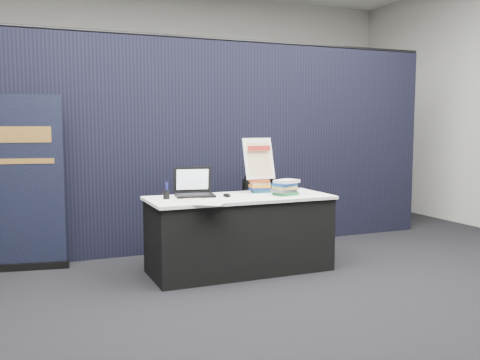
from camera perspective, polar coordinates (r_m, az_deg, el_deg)
name	(u,v)px	position (r m, az deg, el deg)	size (l,w,h in m)	color
floor	(263,286)	(4.91, 2.49, -11.25)	(8.00, 8.00, 0.00)	black
wall_back	(154,105)	(8.49, -9.20, 7.91)	(8.00, 0.02, 3.50)	#ADACA4
drape_partition	(204,146)	(6.18, -3.83, 3.61)	(6.00, 0.08, 2.40)	black
display_table	(240,234)	(5.31, -0.05, -5.75)	(1.80, 0.75, 0.75)	black
laptop	(193,189)	(5.28, -5.01, -1.00)	(0.41, 0.36, 0.28)	black
mouse	(227,195)	(5.19, -1.41, -1.63)	(0.07, 0.11, 0.03)	black
brochure_left	(191,200)	(5.01, -5.27, -2.11)	(0.27, 0.19, 0.00)	silver
brochure_mid	(206,203)	(4.77, -3.66, -2.51)	(0.32, 0.23, 0.00)	silver
brochure_right	(215,201)	(4.94, -2.67, -2.22)	(0.27, 0.19, 0.00)	white
pen_cup	(166,195)	(5.09, -7.86, -1.57)	(0.06, 0.06, 0.08)	black
book_stack_tall	(260,186)	(5.53, 2.14, -0.64)	(0.22, 0.19, 0.13)	#174A58
book_stack_short	(285,187)	(5.34, 4.85, -0.79)	(0.26, 0.23, 0.15)	#1C6B31
info_sign	(259,159)	(5.54, 2.01, 2.25)	(0.33, 0.16, 0.44)	black
pullup_banner	(28,193)	(5.71, -21.70, -1.29)	(0.75, 0.23, 1.75)	black
stacking_chair	(264,211)	(6.01, 2.58, -3.28)	(0.47, 0.48, 0.88)	black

